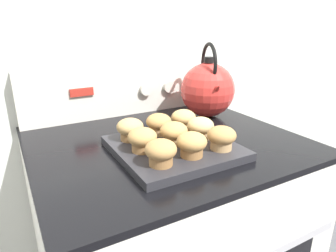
# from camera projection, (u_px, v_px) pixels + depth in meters

# --- Properties ---
(wall_back) EXTENTS (8.00, 0.05, 2.40)m
(wall_back) POSITION_uv_depth(u_px,v_px,m) (117.00, 33.00, 1.11)
(wall_back) COLOR silver
(wall_back) RESTS_ON ground_plane
(control_panel) EXTENTS (0.76, 0.07, 0.19)m
(control_panel) POSITION_uv_depth(u_px,v_px,m) (126.00, 89.00, 1.14)
(control_panel) COLOR silver
(control_panel) RESTS_ON stove_range
(muffin_pan) EXTENTS (0.31, 0.31, 0.02)m
(muffin_pan) POSITION_uv_depth(u_px,v_px,m) (173.00, 148.00, 0.82)
(muffin_pan) COLOR #28282D
(muffin_pan) RESTS_ON stove_range
(muffin_r0_c0) EXTENTS (0.08, 0.08, 0.06)m
(muffin_r0_c0) POSITION_uv_depth(u_px,v_px,m) (161.00, 152.00, 0.69)
(muffin_r0_c0) COLOR olive
(muffin_r0_c0) RESTS_ON muffin_pan
(muffin_r0_c1) EXTENTS (0.08, 0.08, 0.06)m
(muffin_r0_c1) POSITION_uv_depth(u_px,v_px,m) (192.00, 144.00, 0.74)
(muffin_r0_c1) COLOR olive
(muffin_r0_c1) RESTS_ON muffin_pan
(muffin_r0_c2) EXTENTS (0.08, 0.08, 0.06)m
(muffin_r0_c2) POSITION_uv_depth(u_px,v_px,m) (222.00, 137.00, 0.78)
(muffin_r0_c2) COLOR tan
(muffin_r0_c2) RESTS_ON muffin_pan
(muffin_r1_c0) EXTENTS (0.08, 0.08, 0.06)m
(muffin_r1_c0) POSITION_uv_depth(u_px,v_px,m) (142.00, 139.00, 0.76)
(muffin_r1_c0) COLOR olive
(muffin_r1_c0) RESTS_ON muffin_pan
(muffin_r1_c1) EXTENTS (0.08, 0.08, 0.06)m
(muffin_r1_c1) POSITION_uv_depth(u_px,v_px,m) (174.00, 133.00, 0.81)
(muffin_r1_c1) COLOR #A37A4C
(muffin_r1_c1) RESTS_ON muffin_pan
(muffin_r1_c2) EXTENTS (0.08, 0.08, 0.06)m
(muffin_r1_c2) POSITION_uv_depth(u_px,v_px,m) (201.00, 128.00, 0.85)
(muffin_r1_c2) COLOR tan
(muffin_r1_c2) RESTS_ON muffin_pan
(muffin_r2_c0) EXTENTS (0.08, 0.08, 0.06)m
(muffin_r2_c0) POSITION_uv_depth(u_px,v_px,m) (130.00, 129.00, 0.84)
(muffin_r2_c0) COLOR olive
(muffin_r2_c0) RESTS_ON muffin_pan
(muffin_r2_c1) EXTENTS (0.08, 0.08, 0.06)m
(muffin_r2_c1) POSITION_uv_depth(u_px,v_px,m) (159.00, 123.00, 0.88)
(muffin_r2_c1) COLOR tan
(muffin_r2_c1) RESTS_ON muffin_pan
(muffin_r2_c2) EXTENTS (0.08, 0.08, 0.06)m
(muffin_r2_c2) POSITION_uv_depth(u_px,v_px,m) (183.00, 119.00, 0.92)
(muffin_r2_c2) COLOR tan
(muffin_r2_c2) RESTS_ON muffin_pan
(tea_kettle) EXTENTS (0.20, 0.23, 0.27)m
(tea_kettle) POSITION_uv_depth(u_px,v_px,m) (208.00, 89.00, 1.10)
(tea_kettle) COLOR red
(tea_kettle) RESTS_ON stove_range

